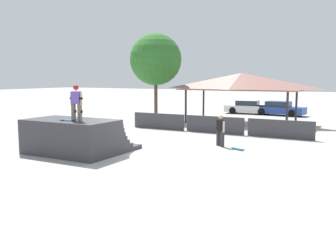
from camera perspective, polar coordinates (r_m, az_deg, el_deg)
name	(u,v)px	position (r m, az deg, el deg)	size (l,w,h in m)	color
ground_plane	(134,154)	(17.11, -5.22, -4.26)	(160.00, 160.00, 0.00)	#A3A09B
quarter_pipe_ramp	(75,138)	(17.66, -13.99, -1.73)	(4.18, 3.82, 1.57)	#38383D
skater_on_deck	(76,100)	(16.56, -13.80, 3.81)	(0.67, 0.23, 1.57)	#6B6051
skateboard_on_deck	(68,120)	(16.85, -14.95, 0.95)	(0.87, 0.34, 0.09)	red
bystander_walking	(220,129)	(18.99, 8.00, -0.42)	(0.58, 0.45, 1.59)	#2D2D33
skateboard_on_ground	(238,149)	(18.29, 10.60, -3.41)	(0.78, 0.51, 0.09)	blue
barrier_fence	(215,125)	(23.41, 7.11, 0.19)	(11.79, 0.12, 1.05)	#3D3D42
pavilion_shelter	(241,82)	(28.71, 11.08, 6.64)	(8.84, 4.04, 3.77)	#2D2D33
tree_beside_pavilion	(156,60)	(30.56, -1.89, 10.09)	(4.16, 4.16, 6.96)	brown
parked_car_white	(248,107)	(36.33, 12.13, 2.79)	(4.51, 1.97, 1.27)	silver
parked_car_blue	(279,109)	(35.52, 16.58, 2.54)	(4.65, 2.18, 1.27)	navy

